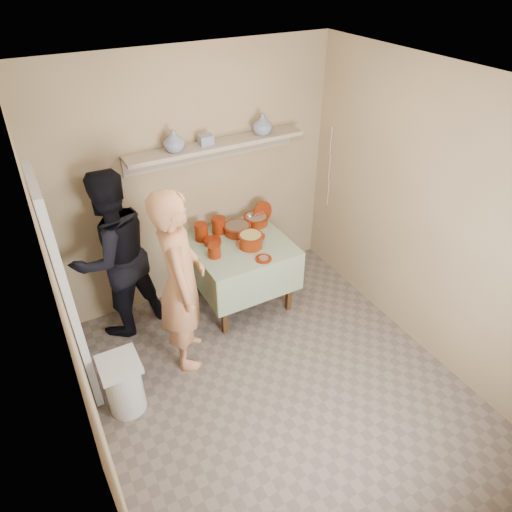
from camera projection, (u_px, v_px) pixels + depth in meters
ground at (281, 389)px, 4.08m from camera, size 3.50×3.50×0.00m
tile_panel at (66, 294)px, 3.62m from camera, size 0.06×0.70×2.00m
plate_stack_a at (201, 232)px, 4.67m from camera, size 0.14×0.14×0.19m
plate_stack_b at (219, 225)px, 4.78m from camera, size 0.15×0.15×0.17m
bowl_stack at (214, 251)px, 4.43m from camera, size 0.13×0.13×0.13m
empty_bowl at (212, 242)px, 4.64m from camera, size 0.18×0.18×0.05m
propped_lid at (263, 211)px, 4.96m from camera, size 0.24×0.10×0.23m
vase_right at (262, 124)px, 4.48m from camera, size 0.25×0.25×0.21m
vase_left at (174, 141)px, 4.12m from camera, size 0.27×0.27×0.20m
ceramic_box at (206, 140)px, 4.28m from camera, size 0.13×0.09×0.09m
person_cook at (181, 282)px, 3.94m from camera, size 0.61×0.75×1.77m
person_helper at (114, 256)px, 4.29m from camera, size 1.00×0.88×1.73m
room_shell at (289, 238)px, 3.17m from camera, size 3.04×3.54×2.62m
serving_table at (240, 252)px, 4.74m from camera, size 0.97×0.97×0.76m
cazuela_meat_a at (237, 228)px, 4.79m from camera, size 0.30×0.30×0.10m
cazuela_meat_b at (256, 219)px, 4.94m from camera, size 0.28×0.28×0.10m
ladle at (250, 216)px, 4.90m from camera, size 0.08×0.26×0.19m
cazuela_rice at (251, 239)px, 4.56m from camera, size 0.33×0.25×0.14m
front_plate at (263, 259)px, 4.42m from camera, size 0.16×0.16×0.03m
wall_shelf at (216, 146)px, 4.40m from camera, size 1.80×0.25×0.21m
trash_bin at (124, 385)px, 3.77m from camera, size 0.32×0.32×0.56m
electrical_cord at (329, 168)px, 5.02m from camera, size 0.01×0.05×0.90m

